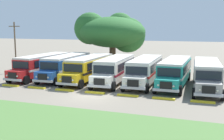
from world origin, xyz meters
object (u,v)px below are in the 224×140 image
Objects in this scene: parked_bus_slot_4 at (145,69)px; broad_shade_tree at (113,32)px; parked_bus_slot_0 at (43,65)px; parked_bus_slot_1 at (66,65)px; parked_bus_slot_5 at (175,71)px; utility_pole at (15,46)px; parked_bus_slot_2 at (89,67)px; parked_bus_slot_3 at (115,68)px; parked_bus_slot_6 at (207,73)px.

parked_bus_slot_4 is 15.57m from broad_shade_tree.
parked_bus_slot_0 is at bearing -110.76° from broad_shade_tree.
broad_shade_tree is at bearing 169.22° from parked_bus_slot_1.
parked_bus_slot_1 is at bearing -97.96° from broad_shade_tree.
parked_bus_slot_5 is 1.54× the size of utility_pole.
parked_bus_slot_2 is 3.25m from parked_bus_slot_3.
broad_shade_tree is (-4.91, 12.89, 4.03)m from parked_bus_slot_3.
parked_bus_slot_6 is (16.75, -0.61, 0.00)m from parked_bus_slot_1.
parked_bus_slot_5 is (6.79, 0.46, 0.00)m from parked_bus_slot_3.
parked_bus_slot_6 is at bearing -40.98° from broad_shade_tree.
parked_bus_slot_3 is 15.82m from utility_pole.
parked_bus_slot_0 is 0.99× the size of parked_bus_slot_6.
parked_bus_slot_1 is 16.76m from parked_bus_slot_6.
parked_bus_slot_0 is at bearing -93.95° from parked_bus_slot_6.
parked_bus_slot_2 is 1.54× the size of utility_pole.
parked_bus_slot_1 is 1.00× the size of parked_bus_slot_3.
parked_bus_slot_1 is 9.29m from utility_pole.
utility_pole is at bearing -99.92° from parked_bus_slot_2.
broad_shade_tree is at bearing -134.46° from parked_bus_slot_6.
parked_bus_slot_5 is 22.50m from utility_pole.
parked_bus_slot_6 is at bearing 83.14° from parked_bus_slot_4.
parked_bus_slot_4 is 1.00× the size of parked_bus_slot_5.
parked_bus_slot_3 is at bearing 91.23° from parked_bus_slot_0.
parked_bus_slot_3 is 3.46m from parked_bus_slot_4.
utility_pole is at bearing -97.04° from parked_bus_slot_4.
parked_bus_slot_5 is 17.54m from broad_shade_tree.
parked_bus_slot_4 and parked_bus_slot_5 have the same top height.
parked_bus_slot_2 is 1.00× the size of parked_bus_slot_4.
parked_bus_slot_0 is 6.46m from utility_pole.
parked_bus_slot_2 and parked_bus_slot_6 have the same top height.
parked_bus_slot_1 and parked_bus_slot_4 have the same top height.
broad_shade_tree reaches higher than parked_bus_slot_5.
parked_bus_slot_3 is at bearing -85.71° from parked_bus_slot_5.
parked_bus_slot_2 is 13.62m from broad_shade_tree.
parked_bus_slot_6 is at bearing 79.78° from parked_bus_slot_5.
broad_shade_tree is (-11.70, 12.42, 4.03)m from parked_bus_slot_5.
parked_bus_slot_3 and parked_bus_slot_5 have the same top height.
broad_shade_tree is (4.88, 12.88, 4.03)m from parked_bus_slot_0.
parked_bus_slot_5 is 0.93× the size of broad_shade_tree.
utility_pole reaches higher than parked_bus_slot_5.
utility_pole is (-18.99, 1.58, 2.18)m from parked_bus_slot_4.
parked_bus_slot_2 and parked_bus_slot_3 have the same top height.
parked_bus_slot_1 is 3.42m from parked_bus_slot_2.
parked_bus_slot_0 is at bearing -93.79° from parked_bus_slot_3.
utility_pole is (-8.90, 1.50, 2.18)m from parked_bus_slot_1.
utility_pole reaches higher than parked_bus_slot_2.
parked_bus_slot_0 is 0.93× the size of broad_shade_tree.
parked_bus_slot_5 is at bearing 90.17° from parked_bus_slot_3.
parked_bus_slot_4 is (6.69, 0.40, 0.00)m from parked_bus_slot_2.
broad_shade_tree is (-15.01, 13.04, 4.03)m from parked_bus_slot_6.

